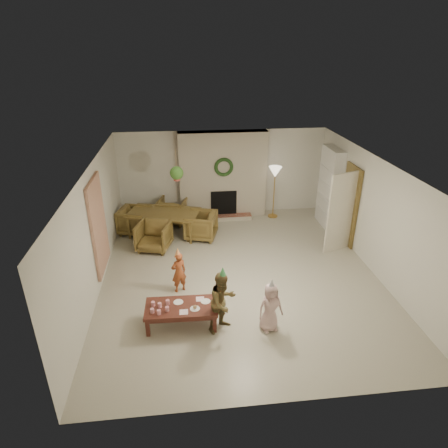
{
  "coord_description": "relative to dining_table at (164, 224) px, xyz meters",
  "views": [
    {
      "loc": [
        -1.18,
        -7.31,
        4.68
      ],
      "look_at": [
        -0.3,
        0.4,
        1.05
      ],
      "focal_mm": 30.93,
      "sensor_mm": 36.0,
      "label": 1
    }
  ],
  "objects": [
    {
      "name": "books_row_upper",
      "position": [
        4.52,
        0.07,
        1.06
      ],
      "size": [
        0.2,
        0.36,
        0.22
      ],
      "primitive_type": "cube",
      "color": "#AB6A24",
      "rests_on": "bookshelf_shelf_c"
    },
    {
      "name": "floor_lamp_shade",
      "position": [
        3.18,
        0.87,
        1.06
      ],
      "size": [
        0.37,
        0.37,
        0.31
      ],
      "primitive_type": "cone",
      "rotation": [
        3.14,
        0.0,
        0.0
      ],
      "color": "beige",
      "rests_on": "floor_lamp_post"
    },
    {
      "name": "ceiling",
      "position": [
        1.72,
        -2.13,
        2.18
      ],
      "size": [
        7.0,
        7.0,
        0.0
      ],
      "primitive_type": "plane",
      "rotation": [
        3.14,
        0.0,
        0.0
      ],
      "color": "white",
      "rests_on": "wall_back"
    },
    {
      "name": "fireplace_hearth",
      "position": [
        1.72,
        0.82,
        -0.26
      ],
      "size": [
        1.6,
        0.3,
        0.12
      ],
      "primitive_type": "cube",
      "color": "maroon",
      "rests_on": "floor"
    },
    {
      "name": "plate_a",
      "position": [
        0.36,
        -3.61,
        0.08
      ],
      "size": [
        0.18,
        0.18,
        0.01
      ],
      "primitive_type": "cylinder",
      "rotation": [
        0.0,
        0.0,
        -0.03
      ],
      "color": "white",
      "rests_on": "coffee_table_top"
    },
    {
      "name": "bookshelf_shelf_a",
      "position": [
        4.54,
        0.17,
        0.13
      ],
      "size": [
        0.3,
        0.92,
        0.03
      ],
      "primitive_type": "cube",
      "color": "white",
      "rests_on": "bookshelf_carcass"
    },
    {
      "name": "child_plaid",
      "position": [
        1.15,
        -3.93,
        0.25
      ],
      "size": [
        0.71,
        0.68,
        1.16
      ],
      "primitive_type": "imported",
      "rotation": [
        0.0,
        0.0,
        0.61
      ],
      "color": "brown",
      "rests_on": "floor"
    },
    {
      "name": "cup_e",
      "position": [
        0.17,
        -3.84,
        0.12
      ],
      "size": [
        0.07,
        0.07,
        0.09
      ],
      "primitive_type": "cylinder",
      "rotation": [
        0.0,
        0.0,
        -0.03
      ],
      "color": "white",
      "rests_on": "coffee_table_top"
    },
    {
      "name": "hanging_plant_cord",
      "position": [
        0.42,
        -0.63,
        1.83
      ],
      "size": [
        0.01,
        0.01,
        0.7
      ],
      "primitive_type": "cylinder",
      "color": "tan",
      "rests_on": "ceiling"
    },
    {
      "name": "child_pink",
      "position": [
        1.98,
        -4.04,
        0.15
      ],
      "size": [
        0.52,
        0.39,
        0.94
      ],
      "primitive_type": "imported",
      "rotation": [
        0.0,
        0.0,
        0.23
      ],
      "color": "beige",
      "rests_on": "floor"
    },
    {
      "name": "cup_b",
      "position": [
        -0.09,
        -3.67,
        0.12
      ],
      "size": [
        0.07,
        0.07,
        0.09
      ],
      "primitive_type": "cylinder",
      "rotation": [
        0.0,
        0.0,
        -0.03
      ],
      "color": "white",
      "rests_on": "coffee_table_top"
    },
    {
      "name": "books_row_lower",
      "position": [
        4.52,
        0.02,
        0.27
      ],
      "size": [
        0.2,
        0.4,
        0.24
      ],
      "primitive_type": "cube",
      "color": "maroon",
      "rests_on": "bookshelf_shelf_a"
    },
    {
      "name": "coffee_table_top",
      "position": [
        0.41,
        -3.73,
        0.04
      ],
      "size": [
        1.31,
        0.68,
        0.06
      ],
      "primitive_type": "cube",
      "rotation": [
        0.0,
        0.0,
        -0.03
      ],
      "color": "#59281D",
      "rests_on": "floor"
    },
    {
      "name": "curtain_panel",
      "position": [
        -1.24,
        -1.93,
        0.93
      ],
      "size": [
        0.06,
        1.2,
        2.0
      ],
      "primitive_type": "cube",
      "color": "#D3B195",
      "rests_on": "wall_left"
    },
    {
      "name": "wall_right",
      "position": [
        4.72,
        -2.13,
        0.93
      ],
      "size": [
        0.0,
        7.0,
        7.0
      ],
      "primitive_type": "plane",
      "rotation": [
        1.57,
        0.0,
        -1.57
      ],
      "color": "silver",
      "rests_on": "floor"
    },
    {
      "name": "dining_chair_far",
      "position": [
        0.22,
        0.78,
        0.03
      ],
      "size": [
        0.95,
        0.97,
        0.72
      ],
      "primitive_type": "imported",
      "rotation": [
        0.0,
        0.0,
        2.86
      ],
      "color": "brown",
      "rests_on": "floor"
    },
    {
      "name": "wall_front",
      "position": [
        1.72,
        -5.63,
        0.93
      ],
      "size": [
        7.0,
        0.0,
        7.0
      ],
      "primitive_type": "plane",
      "rotation": [
        -1.57,
        0.0,
        0.0
      ],
      "color": "silver",
      "rests_on": "floor"
    },
    {
      "name": "floor",
      "position": [
        1.72,
        -2.13,
        -0.32
      ],
      "size": [
        7.0,
        7.0,
        0.0
      ],
      "primitive_type": "plane",
      "color": "#B7B29E",
      "rests_on": "ground"
    },
    {
      "name": "books_row_mid",
      "position": [
        4.52,
        0.22,
        0.67
      ],
      "size": [
        0.2,
        0.44,
        0.24
      ],
      "primitive_type": "cube",
      "color": "#295B96",
      "rests_on": "bookshelf_shelf_b"
    },
    {
      "name": "bookshelf_carcass",
      "position": [
        4.56,
        0.17,
        0.78
      ],
      "size": [
        0.3,
        1.0,
        2.2
      ],
      "primitive_type": "cube",
      "color": "white",
      "rests_on": "floor"
    },
    {
      "name": "floor_lamp_post",
      "position": [
        3.18,
        0.87,
        0.39
      ],
      "size": [
        0.03,
        0.03,
        1.38
      ],
      "primitive_type": "cylinder",
      "color": "gold",
      "rests_on": "floor"
    },
    {
      "name": "wall_back",
      "position": [
        1.72,
        1.37,
        0.93
      ],
      "size": [
        7.0,
        0.0,
        7.0
      ],
      "primitive_type": "plane",
      "rotation": [
        1.57,
        0.0,
        0.0
      ],
      "color": "silver",
      "rests_on": "floor"
    },
    {
      "name": "party_hat_plaid",
      "position": [
        1.15,
        -3.93,
        0.87
      ],
      "size": [
        0.17,
        0.17,
        0.19
      ],
      "primitive_type": "cone",
      "rotation": [
        0.0,
        0.0,
        0.26
      ],
      "color": "#50BB67",
      "rests_on": "child_plaid"
    },
    {
      "name": "coffee_leg_fr",
      "position": [
        0.99,
        -4.01,
        -0.15
      ],
      "size": [
        0.07,
        0.07,
        0.34
      ],
      "primitive_type": "cube",
      "rotation": [
        0.0,
        0.0,
        -0.03
      ],
      "color": "#59281D",
      "rests_on": "floor"
    },
    {
      "name": "napkin_left",
      "position": [
        0.45,
        -3.91,
        0.08
      ],
      "size": [
        0.15,
        0.15,
        0.01
      ],
      "primitive_type": "cube",
      "rotation": [
        0.0,
        0.0,
        -0.03
      ],
      "color": "#FFBBD5",
      "rests_on": "coffee_table_top"
    },
    {
      "name": "cup_d",
      "position": [
        0.03,
        -3.72,
        0.12
      ],
      "size": [
        0.07,
        0.07,
        0.09
      ],
      "primitive_type": "cylinder",
      "rotation": [
        0.0,
        0.0,
        -0.03
      ],
      "color": "white",
      "rests_on": "coffee_table_top"
    },
    {
      "name": "dining_chair_near",
      "position": [
        -0.22,
        -0.78,
        0.03
      ],
      "size": [
        0.95,
        0.97,
        0.72
      ],
      "primitive_type": "imported",
      "rotation": [
        0.0,
        0.0,
        -0.28
      ],
      "color": "brown",
      "rests_on": "floor"
    },
    {
      "name": "fireplace_firebox",
      "position": [
        1.72,
        0.99,
        0.13
      ],
      "size": [
        0.75,
        0.12,
        0.75
      ],
      "primitive_type": "cube",
      "color": "black",
      "rests_on": "floor"
    },
    {
      "name": "dining_table",
      "position": [
        0.0,
        0.0,
        0.0
      ],
      "size": [
        2.05,
        1.5,
        0.65
      ],
      "primitive_type": "imported",
      "rotation": [
        0.0,
        0.0,
        -0.28
      ],
      "color": "brown",
      "rests_on": "floor"
    },
    {
      "name": "door_frame",
      "position": [
        4.68,
        -0.93,
        0.7
      ],
      "size": [
        0.05,
        0.86,
        2.04
      ],
      "primitive_type": "cube",
      "color": "brown",
      "rests_on": "floor"
    },
    {
      "name": "plate_c",
      "position": [
        0.86,
        -3.64,
        0.08
      ],
      "size": [
        0.18,
        0.18,
        0.01
      ],
      "primitive_type": "cylinder",
      "rotation": [
        0.0,
        0.0,
        -0.03
      ],
      "color": "white",
      "rests_on": "coffee_table_top"
    },
    {
      "name": "coffee_leg_bl",
      "position": [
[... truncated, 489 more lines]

